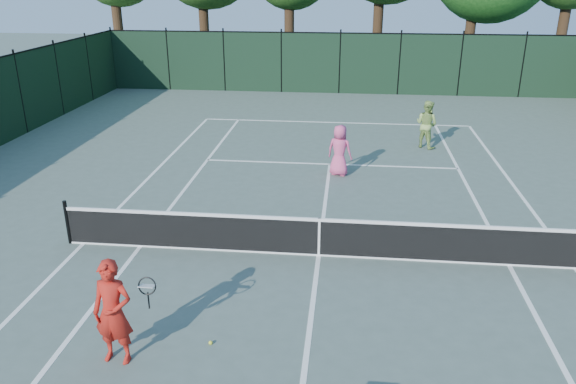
# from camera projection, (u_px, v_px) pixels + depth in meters

# --- Properties ---
(ground) EXTENTS (90.00, 90.00, 0.00)m
(ground) POSITION_uv_depth(u_px,v_px,m) (319.00, 256.00, 12.51)
(ground) COLOR #4D5D54
(ground) RESTS_ON ground
(sideline_doubles_left) EXTENTS (0.10, 23.77, 0.01)m
(sideline_doubles_left) POSITION_uv_depth(u_px,v_px,m) (84.00, 243.00, 13.06)
(sideline_doubles_left) COLOR white
(sideline_doubles_left) RESTS_ON ground
(sideline_doubles_right) EXTENTS (0.10, 23.77, 0.01)m
(sideline_doubles_right) POSITION_uv_depth(u_px,v_px,m) (575.00, 269.00, 11.96)
(sideline_doubles_right) COLOR white
(sideline_doubles_right) RESTS_ON ground
(sideline_singles_left) EXTENTS (0.10, 23.77, 0.01)m
(sideline_singles_left) POSITION_uv_depth(u_px,v_px,m) (140.00, 246.00, 12.93)
(sideline_singles_left) COLOR white
(sideline_singles_left) RESTS_ON ground
(sideline_singles_right) EXTENTS (0.10, 23.77, 0.01)m
(sideline_singles_right) POSITION_uv_depth(u_px,v_px,m) (509.00, 265.00, 12.09)
(sideline_singles_right) COLOR white
(sideline_singles_right) RESTS_ON ground
(baseline_far) EXTENTS (10.97, 0.10, 0.01)m
(baseline_far) POSITION_uv_depth(u_px,v_px,m) (335.00, 122.00, 23.50)
(baseline_far) COLOR white
(baseline_far) RESTS_ON ground
(service_line_far) EXTENTS (8.23, 0.10, 0.01)m
(service_line_far) POSITION_uv_depth(u_px,v_px,m) (330.00, 164.00, 18.43)
(service_line_far) COLOR white
(service_line_far) RESTS_ON ground
(center_service_line) EXTENTS (0.10, 12.80, 0.01)m
(center_service_line) POSITION_uv_depth(u_px,v_px,m) (319.00, 255.00, 12.51)
(center_service_line) COLOR white
(center_service_line) RESTS_ON ground
(tennis_net) EXTENTS (11.69, 0.09, 1.06)m
(tennis_net) POSITION_uv_depth(u_px,v_px,m) (319.00, 236.00, 12.34)
(tennis_net) COLOR black
(tennis_net) RESTS_ON ground
(fence_far) EXTENTS (24.00, 0.05, 3.00)m
(fence_far) POSITION_uv_depth(u_px,v_px,m) (340.00, 64.00, 28.61)
(fence_far) COLOR black
(fence_far) RESTS_ON ground
(coach) EXTENTS (0.97, 0.61, 1.80)m
(coach) POSITION_uv_depth(u_px,v_px,m) (113.00, 312.00, 8.84)
(coach) COLOR red
(coach) RESTS_ON ground
(player_pink) EXTENTS (0.90, 0.73, 1.59)m
(player_pink) POSITION_uv_depth(u_px,v_px,m) (340.00, 150.00, 17.19)
(player_pink) COLOR #DE4E84
(player_pink) RESTS_ON ground
(player_green) EXTENTS (1.05, 1.02, 1.70)m
(player_green) POSITION_uv_depth(u_px,v_px,m) (427.00, 124.00, 19.90)
(player_green) COLOR #90B158
(player_green) RESTS_ON ground
(loose_ball_midcourt) EXTENTS (0.07, 0.07, 0.07)m
(loose_ball_midcourt) POSITION_uv_depth(u_px,v_px,m) (211.00, 343.00, 9.52)
(loose_ball_midcourt) COLOR yellow
(loose_ball_midcourt) RESTS_ON ground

